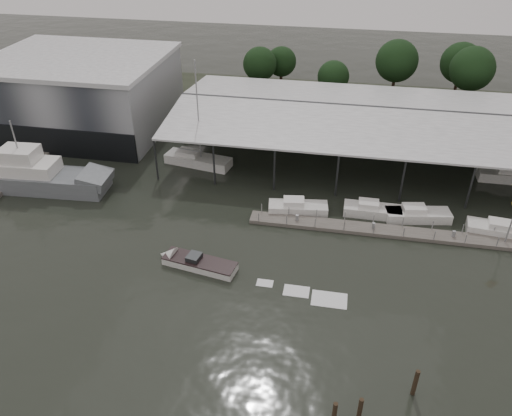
# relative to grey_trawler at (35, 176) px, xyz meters

# --- Properties ---
(ground) EXTENTS (200.00, 200.00, 0.00)m
(ground) POSITION_rel_grey_trawler_xyz_m (25.45, -11.72, -1.58)
(ground) COLOR black
(ground) RESTS_ON ground
(land_strip_far) EXTENTS (140.00, 30.00, 0.30)m
(land_strip_far) POSITION_rel_grey_trawler_xyz_m (25.45, 30.28, -1.48)
(land_strip_far) COLOR #33392A
(land_strip_far) RESTS_ON ground
(land_strip_west) EXTENTS (20.00, 40.00, 0.30)m
(land_strip_west) POSITION_rel_grey_trawler_xyz_m (-14.55, 18.28, -1.48)
(land_strip_west) COLOR #33392A
(land_strip_west) RESTS_ON ground
(storage_warehouse) EXTENTS (24.50, 20.50, 10.50)m
(storage_warehouse) POSITION_rel_grey_trawler_xyz_m (-2.55, 18.23, 3.71)
(storage_warehouse) COLOR #909499
(storage_warehouse) RESTS_ON ground
(covered_boat_shed) EXTENTS (58.24, 24.00, 6.96)m
(covered_boat_shed) POSITION_rel_grey_trawler_xyz_m (42.45, 16.28, 4.55)
(covered_boat_shed) COLOR white
(covered_boat_shed) RESTS_ON ground
(trawler_dock) EXTENTS (3.00, 18.00, 0.50)m
(trawler_dock) POSITION_rel_grey_trawler_xyz_m (-4.55, 2.28, -1.33)
(trawler_dock) COLOR slate
(trawler_dock) RESTS_ON ground
(floating_dock) EXTENTS (28.00, 2.00, 1.40)m
(floating_dock) POSITION_rel_grey_trawler_xyz_m (40.45, -1.72, -1.38)
(floating_dock) COLOR slate
(floating_dock) RESTS_ON ground
(grey_trawler) EXTENTS (18.22, 5.37, 8.84)m
(grey_trawler) POSITION_rel_grey_trawler_xyz_m (0.00, 0.00, 0.00)
(grey_trawler) COLOR slate
(grey_trawler) RESTS_ON ground
(white_sailboat) EXTENTS (8.97, 4.12, 13.85)m
(white_sailboat) POSITION_rel_grey_trawler_xyz_m (17.15, 9.38, -0.92)
(white_sailboat) COLOR white
(white_sailboat) RESTS_ON ground
(speedboat_underway) EXTENTS (18.69, 5.24, 2.00)m
(speedboat_underway) POSITION_rel_grey_trawler_xyz_m (22.65, -10.59, -1.19)
(speedboat_underway) COLOR white
(speedboat_underway) RESTS_ON ground
(moored_cruiser_0) EXTENTS (6.69, 3.01, 1.70)m
(moored_cruiser_0) POSITION_rel_grey_trawler_xyz_m (31.25, 0.45, -0.97)
(moored_cruiser_0) COLOR white
(moored_cruiser_0) RESTS_ON ground
(moored_cruiser_1) EXTENTS (6.24, 2.28, 1.70)m
(moored_cruiser_1) POSITION_rel_grey_trawler_xyz_m (39.33, 1.46, -0.97)
(moored_cruiser_1) COLOR white
(moored_cruiser_1) RESTS_ON ground
(moored_cruiser_2) EXTENTS (7.14, 3.33, 1.70)m
(moored_cruiser_2) POSITION_rel_grey_trawler_xyz_m (44.13, 1.44, -0.97)
(moored_cruiser_2) COLOR white
(moored_cruiser_2) RESTS_ON ground
(moored_cruiser_3) EXTENTS (7.72, 3.07, 1.70)m
(moored_cruiser_3) POSITION_rel_grey_trawler_xyz_m (52.75, -0.00, -0.97)
(moored_cruiser_3) COLOR white
(moored_cruiser_3) RESTS_ON ground
(horizon_tree_line) EXTENTS (65.56, 11.95, 10.21)m
(horizon_tree_line) POSITION_rel_grey_trawler_xyz_m (48.95, 36.80, 4.37)
(horizon_tree_line) COLOR black
(horizon_tree_line) RESTS_ON ground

